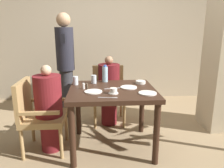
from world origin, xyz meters
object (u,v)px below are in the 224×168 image
chair_far_side (109,91)px  teacup_with_saucer (113,91)px  water_bottle (105,74)px  diner_in_left_chair (49,108)px  diner_in_far_chair (109,90)px  plate_main_right (129,87)px  standing_host (66,63)px  glass_tall_mid (94,79)px  plate_dessert_center (148,93)px  glass_tall_near (76,81)px  bowl_small (141,82)px  plate_main_left (93,92)px  chair_left_side (38,113)px

chair_far_side → teacup_with_saucer: 1.06m
chair_far_side → water_bottle: bearing=-98.6°
diner_in_left_chair → diner_in_far_chair: size_ratio=0.99×
chair_far_side → plate_main_right: bearing=-75.6°
chair_far_side → standing_host: size_ratio=0.52×
chair_far_side → glass_tall_mid: 0.67m
plate_dessert_center → glass_tall_near: (-0.83, 0.45, 0.05)m
diner_in_left_chair → water_bottle: diner_in_left_chair is taller
plate_dessert_center → bowl_small: (0.01, 0.45, 0.01)m
plate_main_right → glass_tall_near: size_ratio=1.86×
diner_in_left_chair → plate_main_left: size_ratio=5.26×
teacup_with_saucer → water_bottle: size_ratio=0.49×
diner_in_left_chair → glass_tall_mid: 0.67m
plate_main_right → bowl_small: size_ratio=1.59×
plate_dessert_center → water_bottle: size_ratio=0.88×
plate_main_right → teacup_with_saucer: size_ratio=1.82×
glass_tall_mid → chair_far_side: bearing=67.8°
diner_in_left_chair → bowl_small: size_ratio=8.35×
chair_left_side → water_bottle: 0.98m
water_bottle → bowl_small: bearing=-15.8°
chair_far_side → plate_dessert_center: (0.38, -1.05, 0.28)m
bowl_small → chair_left_side: bearing=-169.6°
diner_in_left_chair → glass_tall_near: diner_in_left_chair is taller
glass_tall_mid → glass_tall_near: bearing=-166.4°
diner_in_far_chair → standing_host: bearing=151.0°
plate_main_right → water_bottle: water_bottle is taller
plate_dessert_center → glass_tall_near: glass_tall_near is taller
diner_in_left_chair → chair_far_side: diner_in_left_chair is taller
diner_in_left_chair → standing_host: standing_host is taller
plate_main_left → glass_tall_near: glass_tall_near is taller
diner_in_left_chair → chair_left_side: bearing=-180.0°
plate_main_right → glass_tall_mid: size_ratio=1.86×
plate_main_left → bowl_small: (0.61, 0.35, 0.01)m
plate_main_right → bowl_small: (0.19, 0.19, 0.01)m
diner_in_left_chair → glass_tall_mid: bearing=28.6°
chair_far_side → plate_dessert_center: 1.15m
chair_far_side → plate_dessert_center: bearing=-70.2°
diner_in_left_chair → standing_host: bearing=86.1°
plate_main_right → plate_main_left: bearing=-160.1°
standing_host → plate_dessert_center: size_ratio=8.44×
diner_in_far_chair → plate_dessert_center: diner_in_far_chair is taller
plate_main_right → chair_left_side: bearing=-177.8°
plate_main_right → glass_tall_near: glass_tall_near is taller
diner_in_far_chair → water_bottle: diner_in_far_chair is taller
standing_host → plate_main_right: (0.89, -1.03, -0.15)m
chair_far_side → glass_tall_near: size_ratio=8.12×
chair_far_side → standing_host: (-0.68, 0.24, 0.43)m
chair_left_side → glass_tall_near: chair_left_side is taller
plate_main_right → glass_tall_mid: glass_tall_mid is taller
teacup_with_saucer → diner_in_left_chair: bearing=166.3°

